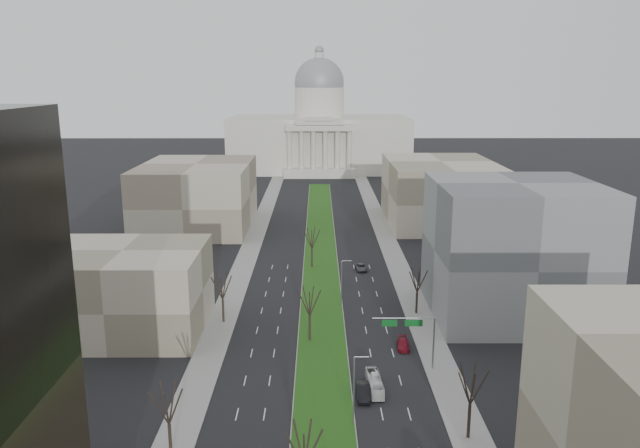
{
  "coord_description": "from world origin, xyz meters",
  "views": [
    {
      "loc": [
        -0.66,
        -14.17,
        42.02
      ],
      "look_at": [
        -0.2,
        115.7,
        11.09
      ],
      "focal_mm": 35.0,
      "sensor_mm": 36.0,
      "label": 1
    }
  ],
  "objects_px": {
    "car_black": "(363,392)",
    "car_red": "(403,344)",
    "car_grey_far": "(361,267)",
    "box_van": "(375,383)"
  },
  "relations": [
    {
      "from": "car_black",
      "to": "car_red",
      "type": "relative_size",
      "value": 1.09
    },
    {
      "from": "car_grey_far",
      "to": "car_black",
      "type": "bearing_deg",
      "value": -98.65
    },
    {
      "from": "car_red",
      "to": "car_black",
      "type": "bearing_deg",
      "value": -110.77
    },
    {
      "from": "car_grey_far",
      "to": "box_van",
      "type": "height_order",
      "value": "box_van"
    },
    {
      "from": "car_red",
      "to": "box_van",
      "type": "distance_m",
      "value": 14.68
    },
    {
      "from": "car_black",
      "to": "car_red",
      "type": "bearing_deg",
      "value": 66.04
    },
    {
      "from": "car_black",
      "to": "box_van",
      "type": "distance_m",
      "value": 2.66
    },
    {
      "from": "box_van",
      "to": "car_red",
      "type": "bearing_deg",
      "value": 63.95
    },
    {
      "from": "car_red",
      "to": "car_grey_far",
      "type": "bearing_deg",
      "value": 100.27
    },
    {
      "from": "car_black",
      "to": "box_van",
      "type": "relative_size",
      "value": 0.69
    }
  ]
}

